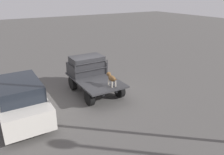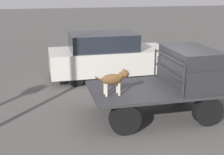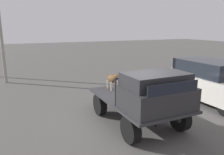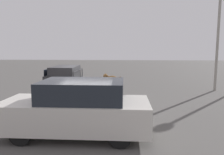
% 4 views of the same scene
% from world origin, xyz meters
% --- Properties ---
extents(ground_plane, '(80.00, 80.00, 0.00)m').
position_xyz_m(ground_plane, '(0.00, 0.00, 0.00)').
color(ground_plane, '#514F4C').
extents(flatbed_truck, '(3.51, 2.04, 0.82)m').
position_xyz_m(flatbed_truck, '(0.00, 0.00, 0.59)').
color(flatbed_truck, black).
rests_on(flatbed_truck, ground).
extents(truck_cab, '(1.31, 1.92, 1.01)m').
position_xyz_m(truck_cab, '(1.02, 0.00, 1.30)').
color(truck_cab, '#28282B').
rests_on(truck_cab, flatbed_truck).
extents(truck_headboard, '(0.04, 1.92, 0.83)m').
position_xyz_m(truck_headboard, '(0.32, 0.00, 1.37)').
color(truck_headboard, '#2D2D30').
rests_on(truck_headboard, flatbed_truck).
extents(dog, '(0.90, 0.27, 0.66)m').
position_xyz_m(dog, '(-1.20, -0.29, 1.23)').
color(dog, beige).
rests_on(dog, flatbed_truck).
extents(parked_sedan, '(4.44, 1.83, 1.72)m').
position_xyz_m(parked_sedan, '(-0.48, 3.85, 0.86)').
color(parked_sedan, black).
rests_on(parked_sedan, ground).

